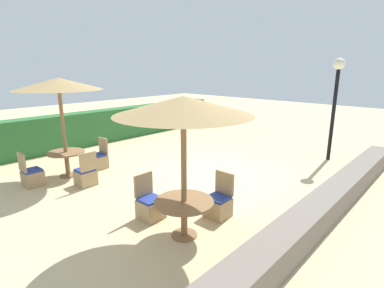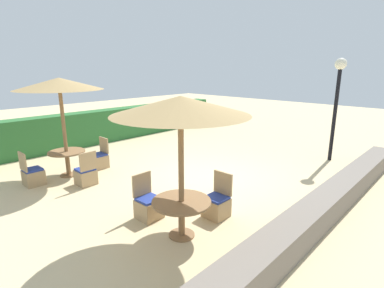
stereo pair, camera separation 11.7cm
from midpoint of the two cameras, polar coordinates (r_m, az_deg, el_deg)
The scene contains 13 objects.
ground_plane at distance 8.48m, azimuth 2.61°, elevation -6.58°, with size 40.00×40.00×0.00m, color #D1BA8C.
hedge_row at distance 12.85m, azimuth -18.36°, elevation 3.03°, with size 13.00×0.70×1.32m, color #2D6B33.
stone_border at distance 6.95m, azimuth 23.78°, elevation -10.48°, with size 10.00×0.56×0.52m, color slate.
lamp_post at distance 10.76m, azimuth 25.48°, elevation 9.39°, with size 0.36×0.36×3.32m.
parasol_back_left at distance 8.90m, azimuth -24.44°, elevation 10.28°, with size 2.31×2.31×2.77m.
round_table_back_left at distance 9.23m, azimuth -23.14°, elevation -2.36°, with size 1.01×1.01×0.73m.
patio_chair_back_left_south at distance 8.44m, azimuth -19.93°, elevation -5.70°, with size 0.46×0.46×0.93m.
patio_chair_back_left_west at distance 8.97m, azimuth -28.51°, elevation -5.43°, with size 0.46×0.46×0.93m.
patio_chair_back_left_east at distance 9.70m, azimuth -17.67°, elevation -2.91°, with size 0.46×0.46×0.93m.
parasol_front_left at distance 5.01m, azimuth -2.33°, elevation 7.17°, with size 2.36×2.36×2.58m.
round_table_front_left at distance 5.56m, azimuth -2.13°, elevation -12.14°, with size 1.08×1.08×0.70m.
patio_chair_front_left_north at distance 6.36m, azimuth -8.51°, elevation -11.64°, with size 0.46×0.46×0.93m.
patio_chair_front_left_east at distance 6.39m, azimuth 4.53°, elevation -11.41°, with size 0.46×0.46×0.93m.
Camera 1 is at (-6.13, -5.01, 3.04)m, focal length 28.00 mm.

